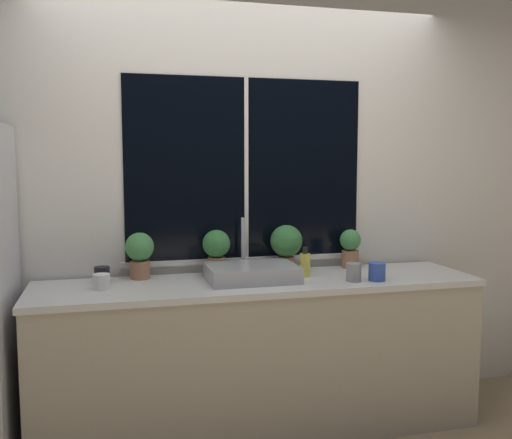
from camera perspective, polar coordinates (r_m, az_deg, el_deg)
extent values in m
cube|color=silver|center=(3.54, -1.13, 2.54)|extent=(8.00, 0.06, 2.70)
cube|color=black|center=(3.50, -1.00, 5.10)|extent=(1.47, 0.01, 1.10)
cube|color=silver|center=(3.50, -0.98, 5.10)|extent=(0.02, 0.01, 1.10)
cube|color=silver|center=(3.55, -0.96, -4.03)|extent=(1.53, 0.04, 0.03)
cube|color=silver|center=(5.24, 20.72, 3.30)|extent=(0.06, 7.00, 2.70)
cube|color=#B2A893|center=(3.38, 0.37, -13.72)|extent=(2.50, 0.59, 0.85)
cube|color=silver|center=(3.26, 0.37, -6.42)|extent=(2.53, 0.61, 0.03)
cube|color=#ADADB2|center=(3.25, -0.45, -5.33)|extent=(0.50, 0.37, 0.09)
cylinder|color=#B7B7BC|center=(3.46, -1.31, -5.13)|extent=(0.04, 0.04, 0.03)
cylinder|color=#B7B7BC|center=(3.43, -1.31, -2.36)|extent=(0.02, 0.02, 0.31)
cylinder|color=#9E6B4C|center=(3.37, -11.52, -4.94)|extent=(0.12, 0.12, 0.10)
sphere|color=#478E4C|center=(3.34, -11.57, -2.69)|extent=(0.16, 0.16, 0.16)
cylinder|color=#9E6B4C|center=(3.42, -3.97, -4.66)|extent=(0.10, 0.10, 0.11)
sphere|color=#387A3D|center=(3.39, -3.98, -2.42)|extent=(0.16, 0.16, 0.16)
cylinder|color=#9E6B4C|center=(3.52, 3.04, -4.45)|extent=(0.10, 0.10, 0.09)
sphere|color=#387A3D|center=(3.50, 3.05, -2.15)|extent=(0.20, 0.20, 0.20)
cylinder|color=#9E6B4C|center=(3.67, 9.39, -3.93)|extent=(0.11, 0.11, 0.11)
sphere|color=#478E4C|center=(3.65, 9.42, -2.03)|extent=(0.13, 0.13, 0.13)
cylinder|color=#DBD14C|center=(3.36, 4.91, -4.57)|extent=(0.06, 0.06, 0.14)
cylinder|color=black|center=(3.35, 4.93, -3.09)|extent=(0.03, 0.03, 0.04)
cylinder|color=gray|center=(3.28, 9.75, -5.22)|extent=(0.08, 0.08, 0.10)
cylinder|color=white|center=(3.14, -15.20, -6.02)|extent=(0.09, 0.09, 0.08)
cylinder|color=#3351AD|center=(3.32, 12.01, -5.12)|extent=(0.10, 0.10, 0.10)
cylinder|color=black|center=(3.30, -15.15, -5.36)|extent=(0.09, 0.09, 0.09)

